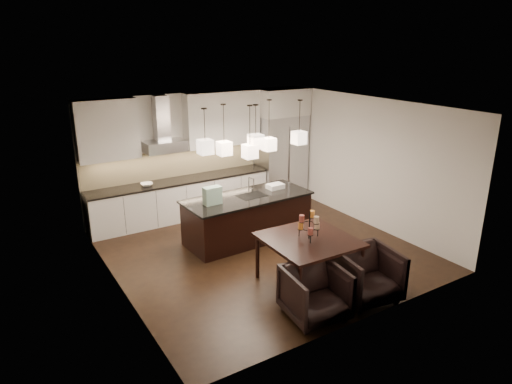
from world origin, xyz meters
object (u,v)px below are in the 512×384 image
armchair_left (315,293)px  armchair_right (367,275)px  island_body (247,219)px  dining_table (308,261)px  refrigerator (281,158)px

armchair_left → armchair_right: 1.02m
island_body → dining_table: island_body is taller
armchair_left → island_body: bearing=85.6°
armchair_left → refrigerator: bearing=67.7°
refrigerator → island_body: refrigerator is taller
dining_table → armchair_right: size_ratio=1.52×
refrigerator → dining_table: (-2.13, -3.87, -0.66)m
dining_table → armchair_right: same height
dining_table → island_body: bearing=89.0°
island_body → armchair_left: bearing=-103.6°
refrigerator → armchair_right: (-1.62, -4.72, -0.66)m
armchair_left → armchair_right: (1.02, -0.03, 0.02)m
dining_table → armchair_right: 0.99m
armchair_left → armchair_right: bearing=5.6°
island_body → dining_table: size_ratio=1.81×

